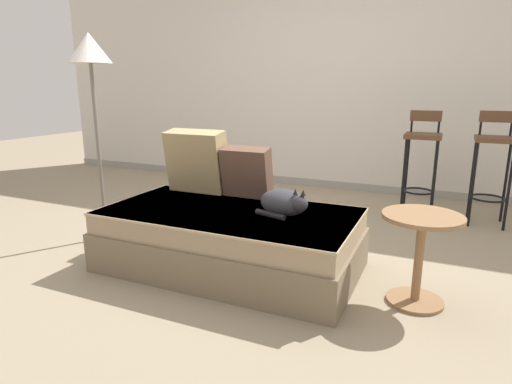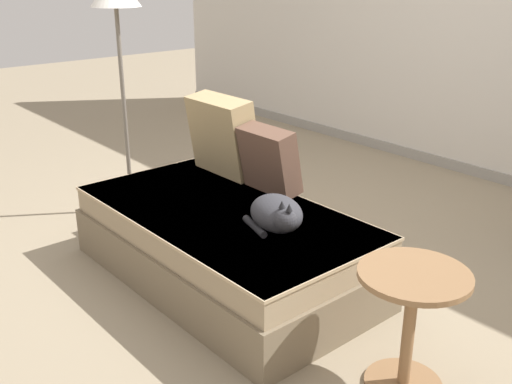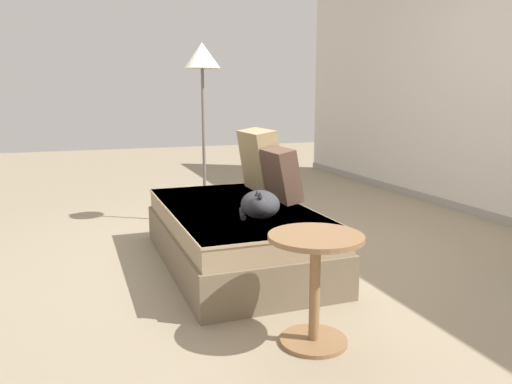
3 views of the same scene
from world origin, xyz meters
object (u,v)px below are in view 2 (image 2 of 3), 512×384
object	(u,v)px
throw_pillow_corner	(223,135)
floor_lamp	(116,12)
cat	(277,214)
side_table	(410,314)
couch	(224,244)
throw_pillow_middle	(269,160)

from	to	relation	value
throw_pillow_corner	floor_lamp	size ratio (longest dim) A/B	0.30
cat	floor_lamp	xyz separation A→B (m)	(-1.58, 0.05, 0.85)
cat	side_table	size ratio (longest dim) A/B	0.71
throw_pillow_corner	floor_lamp	bearing A→B (deg)	-160.03
couch	throw_pillow_middle	world-z (taller)	throw_pillow_middle
cat	side_table	xyz separation A→B (m)	(0.83, -0.04, -0.15)
throw_pillow_middle	cat	distance (m)	0.54
throw_pillow_corner	cat	bearing A→B (deg)	-20.54
cat	floor_lamp	bearing A→B (deg)	178.14
side_table	floor_lamp	size ratio (longest dim) A/B	0.33
couch	side_table	size ratio (longest dim) A/B	3.22
throw_pillow_middle	floor_lamp	size ratio (longest dim) A/B	0.24
throw_pillow_middle	side_table	bearing A→B (deg)	-15.88
couch	throw_pillow_corner	bearing A→B (deg)	142.67
throw_pillow_middle	couch	bearing A→B (deg)	-82.95
cat	couch	bearing A→B (deg)	-173.62
side_table	throw_pillow_middle	bearing A→B (deg)	164.12
couch	cat	xyz separation A→B (m)	(0.38, 0.04, 0.29)
couch	throw_pillow_middle	size ratio (longest dim) A/B	4.47
throw_pillow_corner	throw_pillow_middle	xyz separation A→B (m)	(0.43, 0.00, -0.05)
throw_pillow_corner	cat	xyz separation A→B (m)	(0.85, -0.32, -0.16)
side_table	couch	bearing A→B (deg)	-179.67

